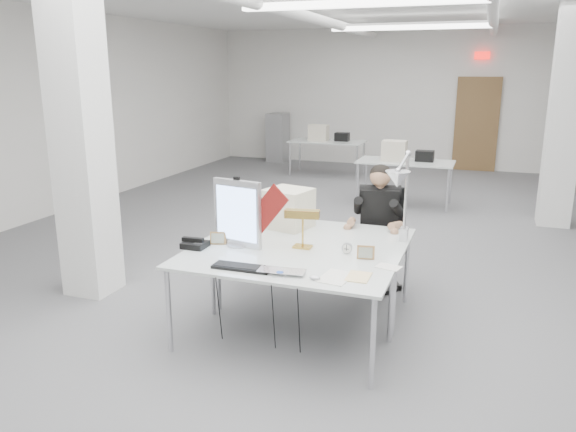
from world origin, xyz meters
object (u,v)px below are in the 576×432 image
at_px(office_chair, 378,240).
at_px(laptop, 280,274).
at_px(beige_monitor, 288,208).
at_px(architect_lamp, 402,199).
at_px(monitor, 237,213).
at_px(desk_phone, 195,245).
at_px(desk_main, 282,263).
at_px(bankers_lamp, 303,230).
at_px(seated_person, 379,207).

height_order(office_chair, laptop, office_chair).
xyz_separation_m(laptop, beige_monitor, (-0.40, 1.30, 0.18)).
relative_size(office_chair, architect_lamp, 1.19).
height_order(monitor, desk_phone, monitor).
xyz_separation_m(office_chair, laptop, (-0.40, -1.88, 0.24)).
relative_size(desk_main, laptop, 4.92).
bearing_deg(desk_main, architect_lamp, 38.94).
height_order(office_chair, architect_lamp, architect_lamp).
height_order(bankers_lamp, desk_phone, bankers_lamp).
bearing_deg(architect_lamp, laptop, -121.51).
xyz_separation_m(desk_phone, beige_monitor, (0.55, 0.89, 0.17)).
distance_m(desk_main, laptop, 0.32).
xyz_separation_m(monitor, beige_monitor, (0.22, 0.71, -0.10)).
height_order(seated_person, laptop, seated_person).
bearing_deg(bankers_lamp, seated_person, 57.70).
distance_m(laptop, architect_lamp, 1.31).
bearing_deg(monitor, desk_main, -17.24).
bearing_deg(laptop, office_chair, 72.66).
height_order(seated_person, architect_lamp, architect_lamp).
bearing_deg(monitor, bankers_lamp, 25.01).
bearing_deg(office_chair, desk_phone, -145.31).
relative_size(seated_person, beige_monitor, 2.00).
bearing_deg(seated_person, beige_monitor, -159.20).
bearing_deg(office_chair, architect_lamp, -81.83).
distance_m(seated_person, laptop, 1.88).
distance_m(office_chair, bankers_lamp, 1.30).
bearing_deg(architect_lamp, desk_phone, -155.39).
relative_size(desk_main, beige_monitor, 4.44).
relative_size(laptop, beige_monitor, 0.90).
height_order(office_chair, desk_phone, office_chair).
bearing_deg(architect_lamp, bankers_lamp, -156.06).
relative_size(office_chair, desk_phone, 5.17).
distance_m(bankers_lamp, beige_monitor, 0.67).
bearing_deg(monitor, desk_phone, -140.40).
height_order(laptop, desk_phone, desk_phone).
bearing_deg(desk_phone, desk_main, -6.99).
height_order(desk_main, office_chair, office_chair).
height_order(desk_main, architect_lamp, architect_lamp).
xyz_separation_m(office_chair, seated_person, (0.00, -0.05, 0.37)).
relative_size(seated_person, architect_lamp, 0.91).
height_order(beige_monitor, architect_lamp, architect_lamp).
distance_m(desk_main, monitor, 0.66).
relative_size(laptop, bankers_lamp, 1.15).
bearing_deg(laptop, desk_phone, 151.67).
distance_m(bankers_lamp, desk_phone, 0.95).
bearing_deg(desk_phone, seated_person, 46.47).
xyz_separation_m(seated_person, beige_monitor, (-0.80, -0.53, 0.05)).
bearing_deg(seated_person, laptop, -115.27).
height_order(monitor, laptop, monitor).
xyz_separation_m(seated_person, bankers_lamp, (-0.46, -1.11, 0.01)).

